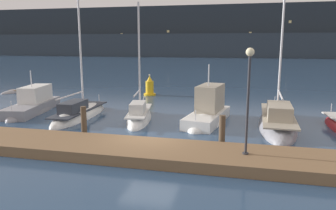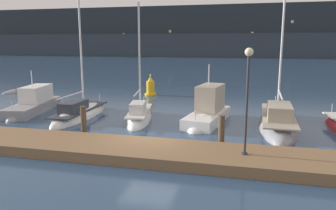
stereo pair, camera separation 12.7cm
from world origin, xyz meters
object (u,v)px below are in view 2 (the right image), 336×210
object	(u,v)px
motorboat_berth_1	(34,108)
sailboat_berth_5	(277,125)
dock_lamppost	(248,85)
rowboat_adrift	(16,92)
sailboat_berth_3	(139,118)
channel_buoy	(150,87)
motorboat_berth_4	(208,116)
sailboat_berth_2	(80,115)

from	to	relation	value
motorboat_berth_1	sailboat_berth_5	size ratio (longest dim) A/B	0.54
dock_lamppost	motorboat_berth_1	bearing A→B (deg)	154.31
dock_lamppost	rowboat_adrift	distance (m)	26.32
sailboat_berth_3	sailboat_berth_5	size ratio (longest dim) A/B	0.65
sailboat_berth_5	channel_buoy	world-z (taller)	sailboat_berth_5
sailboat_berth_3	motorboat_berth_4	size ratio (longest dim) A/B	1.36
sailboat_berth_2	channel_buoy	world-z (taller)	sailboat_berth_2
motorboat_berth_1	sailboat_berth_5	bearing A→B (deg)	-1.38
sailboat_berth_2	sailboat_berth_3	size ratio (longest dim) A/B	1.39
motorboat_berth_1	rowboat_adrift	distance (m)	10.49
motorboat_berth_4	sailboat_berth_5	bearing A→B (deg)	-2.43
sailboat_berth_2	motorboat_berth_4	xyz separation A→B (m)	(8.20, 0.61, 0.24)
sailboat_berth_5	motorboat_berth_1	bearing A→B (deg)	178.62
dock_lamppost	sailboat_berth_2	bearing A→B (deg)	149.67
motorboat_berth_1	dock_lamppost	xyz separation A→B (m)	(14.42, -6.94, 2.94)
motorboat_berth_4	dock_lamppost	xyz separation A→B (m)	(2.24, -6.72, 2.84)
motorboat_berth_1	rowboat_adrift	size ratio (longest dim) A/B	2.18
channel_buoy	motorboat_berth_4	bearing A→B (deg)	-55.07
rowboat_adrift	motorboat_berth_1	bearing A→B (deg)	-45.18
motorboat_berth_1	motorboat_berth_4	distance (m)	12.18
motorboat_berth_1	sailboat_berth_3	distance (m)	8.03
channel_buoy	sailboat_berth_2	bearing A→B (deg)	-100.72
sailboat_berth_3	sailboat_berth_5	world-z (taller)	sailboat_berth_5
motorboat_berth_1	channel_buoy	bearing A→B (deg)	56.75
sailboat_berth_3	dock_lamppost	distance (m)	9.45
motorboat_berth_4	sailboat_berth_5	xyz separation A→B (m)	(4.00, -0.17, -0.22)
motorboat_berth_1	sailboat_berth_3	bearing A→B (deg)	-5.21
motorboat_berth_1	sailboat_berth_5	distance (m)	16.19
sailboat_berth_3	channel_buoy	distance (m)	9.87
motorboat_berth_4	rowboat_adrift	bearing A→B (deg)	158.62
sailboat_berth_2	dock_lamppost	distance (m)	12.47
sailboat_berth_3	channel_buoy	size ratio (longest dim) A/B	4.11
sailboat_berth_2	sailboat_berth_5	distance (m)	12.21
sailboat_berth_5	channel_buoy	distance (m)	13.91
sailboat_berth_2	sailboat_berth_5	xyz separation A→B (m)	(12.20, 0.44, 0.01)
sailboat_berth_2	channel_buoy	bearing A→B (deg)	79.28
sailboat_berth_5	rowboat_adrift	bearing A→B (deg)	161.62
sailboat_berth_2	sailboat_berth_5	bearing A→B (deg)	2.07
sailboat_berth_3	channel_buoy	xyz separation A→B (m)	(-2.17, 9.61, 0.59)
sailboat_berth_3	dock_lamppost	world-z (taller)	sailboat_berth_3
sailboat_berth_2	motorboat_berth_4	distance (m)	8.22
motorboat_berth_1	sailboat_berth_3	xyz separation A→B (m)	(8.00, -0.73, -0.14)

